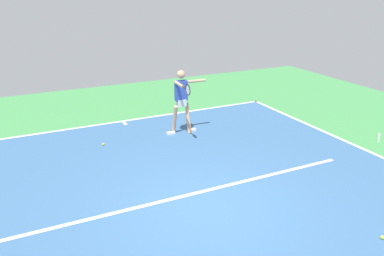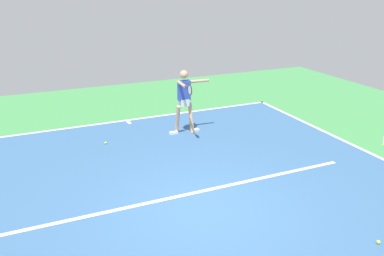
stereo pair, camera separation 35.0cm
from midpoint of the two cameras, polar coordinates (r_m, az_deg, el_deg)
name	(u,v)px [view 1 (the left image)]	position (r m, az deg, el deg)	size (l,w,h in m)	color
ground_plane	(208,209)	(7.76, 0.98, -11.56)	(20.76, 20.76, 0.00)	#428E4C
court_surface	(208,209)	(7.76, 0.98, -11.55)	(10.15, 11.46, 0.00)	#38608E
court_line_baseline_near	(123,121)	(12.62, -10.75, 0.98)	(10.15, 0.10, 0.01)	white
court_line_service	(193,194)	(8.25, -1.04, -9.45)	(7.61, 0.10, 0.01)	white
court_line_centre_mark	(124,123)	(12.44, -10.50, 0.70)	(0.10, 0.30, 0.01)	white
tennis_player	(182,97)	(11.10, -2.38, 4.43)	(1.19, 1.25, 1.85)	tan
tennis_ball_centre_court	(382,237)	(7.59, 24.53, -14.17)	(0.07, 0.07, 0.07)	#C6E53D
tennis_ball_far_corner	(103,144)	(10.86, -13.58, -2.29)	(0.07, 0.07, 0.07)	yellow
water_bottle	(379,138)	(11.86, 24.56, -1.29)	(0.07, 0.07, 0.22)	white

